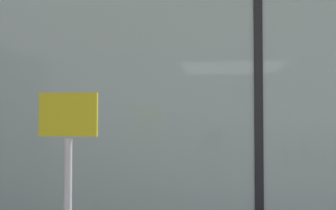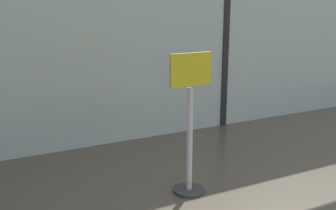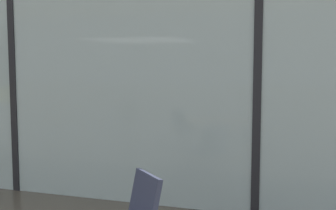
% 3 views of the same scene
% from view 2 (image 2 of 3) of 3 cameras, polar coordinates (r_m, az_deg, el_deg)
% --- Properties ---
extents(glass_curtain_wall, '(14.00, 0.08, 3.37)m').
position_cam_2_polar(glass_curtain_wall, '(6.13, 8.16, 12.42)').
color(glass_curtain_wall, '#A3B7B2').
rests_on(glass_curtain_wall, ground).
extents(window_mullion_1, '(0.10, 0.12, 3.37)m').
position_cam_2_polar(window_mullion_1, '(6.13, 8.16, 12.42)').
color(window_mullion_1, black).
rests_on(window_mullion_1, ground).
extents(info_sign, '(0.44, 0.32, 1.44)m').
position_cam_2_polar(info_sign, '(3.97, 3.13, -3.50)').
color(info_sign, '#333333').
rests_on(info_sign, ground).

